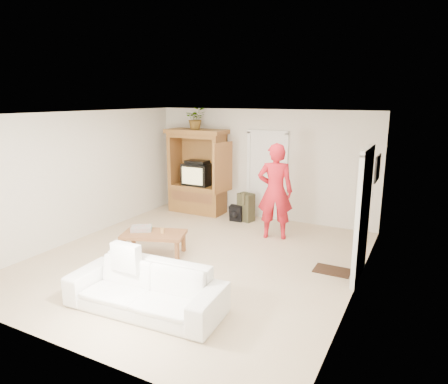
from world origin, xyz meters
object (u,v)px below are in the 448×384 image
(man, at_px, (275,191))
(sofa, at_px, (145,288))
(armoire, at_px, (198,177))
(coffee_table, at_px, (154,236))

(man, bearing_deg, sofa, 63.98)
(armoire, bearing_deg, coffee_table, -75.17)
(man, bearing_deg, armoire, -38.92)
(armoire, distance_m, coffee_table, 3.00)
(sofa, height_order, coffee_table, sofa)
(armoire, relative_size, sofa, 0.96)
(man, distance_m, sofa, 3.68)
(man, height_order, sofa, man)
(man, relative_size, coffee_table, 1.55)
(sofa, xyz_separation_m, coffee_table, (-1.12, 1.67, 0.05))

